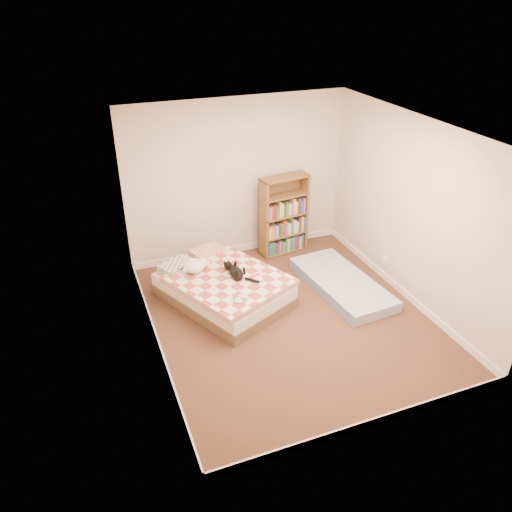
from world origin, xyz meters
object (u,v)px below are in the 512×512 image
object	(u,v)px
bookshelf	(283,223)
black_cat	(235,271)
white_dog	(195,266)
floor_mattress	(342,283)
bed	(223,286)

from	to	relation	value
bookshelf	black_cat	distance (m)	1.63
white_dog	bookshelf	bearing A→B (deg)	-19.89
floor_mattress	white_dog	size ratio (longest dim) A/B	3.92
bed	white_dog	world-z (taller)	white_dog
bed	floor_mattress	distance (m)	1.74
white_dog	floor_mattress	bearing A→B (deg)	-60.94
floor_mattress	white_dog	world-z (taller)	white_dog
floor_mattress	black_cat	bearing A→B (deg)	166.06
bed	white_dog	bearing A→B (deg)	123.02
bookshelf	floor_mattress	distance (m)	1.47
bed	floor_mattress	size ratio (longest dim) A/B	1.20
bookshelf	bed	bearing A→B (deg)	-150.77
black_cat	bookshelf	bearing A→B (deg)	29.34
floor_mattress	black_cat	world-z (taller)	black_cat
bed	black_cat	bearing A→B (deg)	-56.40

